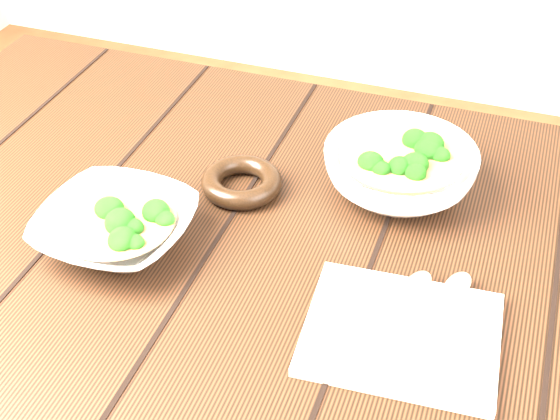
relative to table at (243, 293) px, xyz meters
The scene contains 7 objects.
table is the anchor object (origin of this frame).
soup_bowl_front 0.22m from the table, 150.63° to the right, with size 0.20×0.20×0.05m.
soup_bowl_back 0.28m from the table, 40.52° to the left, with size 0.26×0.26×0.08m.
trivet 0.16m from the table, 110.44° to the left, with size 0.11×0.11×0.03m, color black.
napkin 0.30m from the table, 26.38° to the right, with size 0.21×0.18×0.01m, color beige.
spoon_left 0.28m from the table, 18.25° to the right, with size 0.05×0.18×0.01m.
spoon_right 0.32m from the table, 12.83° to the right, with size 0.06×0.18×0.01m.
Camera 1 is at (0.31, -0.73, 1.41)m, focal length 50.00 mm.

